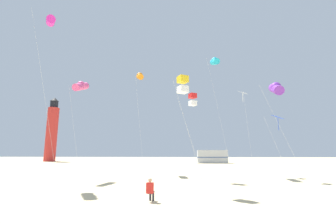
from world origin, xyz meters
TOP-DOWN VIEW (x-y plane):
  - kite_flyer_standing at (0.66, 5.91)m, footprint 0.39×0.54m
  - kite_tube_cyan at (6.20, 19.56)m, footprint 2.32×2.53m
  - kite_tube_violet at (9.49, 11.33)m, footprint 2.62×2.88m
  - kite_tube_orange at (-2.89, 20.99)m, footprint 1.47×2.59m
  - kite_box_scarlet at (3.30, 14.82)m, footprint 2.21×1.82m
  - kite_tube_magenta at (-9.22, 11.85)m, footprint 3.03×3.28m
  - kite_diamond_white at (9.19, 19.50)m, footprint 1.31×1.31m
  - kite_tube_rainbow at (-7.47, 14.85)m, footprint 1.62×2.51m
  - kite_box_gold at (2.36, 8.62)m, footprint 1.93×1.71m
  - kite_diamond_blue at (10.88, 14.84)m, footprint 1.90×1.90m
  - lighthouse_distant at (-31.83, 52.00)m, footprint 2.80×2.80m
  - rv_van_silver at (8.83, 45.38)m, footprint 6.47×2.44m

SIDE VIEW (x-z plane):
  - kite_flyer_standing at x=0.66m, z-range 0.03..1.19m
  - rv_van_silver at x=8.83m, z-range -0.01..2.79m
  - kite_diamond_blue at x=10.88m, z-range 2.48..8.22m
  - kite_box_gold at x=2.36m, z-range 3.13..10.57m
  - kite_tube_violet at x=9.49m, z-range 3.26..11.19m
  - kite_box_scarlet at x=3.30m, z-range 3.33..11.15m
  - lighthouse_distant at x=-31.83m, z-range -0.56..16.24m
  - kite_diamond_white at x=9.19m, z-range 4.07..13.34m
  - kite_tube_rainbow at x=-7.47m, z-range 4.02..13.46m
  - kite_tube_orange at x=-2.89m, z-range 5.50..17.92m
  - kite_tube_cyan at x=6.20m, z-range 6.08..19.65m
  - kite_tube_magenta at x=-9.22m, z-range 6.60..21.21m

